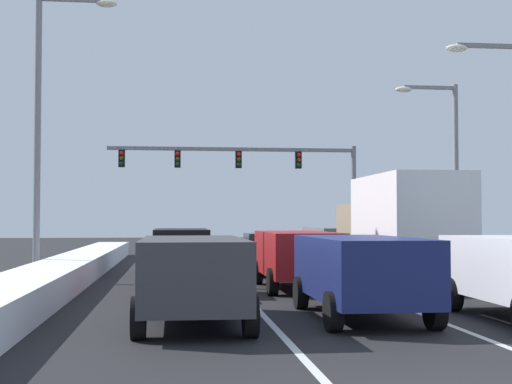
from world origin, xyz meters
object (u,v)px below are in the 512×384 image
object	(u,v)px
suv_gray_right_lane_third	(335,243)
sedan_maroon_left_lane_second	(181,266)
box_truck_right_lane_second	(400,224)
suv_black_left_lane_third	(181,247)
traffic_light_gantry	(262,168)
sedan_silver_center_lane_third	(268,253)
suv_navy_center_lane_nearest	(361,269)
street_lamp_right_mid	(447,157)
suv_charcoal_left_lane_nearest	(193,272)
suv_red_center_lane_second	(297,254)
street_lamp_left_mid	(48,112)
street_lamp_right_near	(512,137)

from	to	relation	value
suv_gray_right_lane_third	sedan_maroon_left_lane_second	distance (m)	12.64
box_truck_right_lane_second	suv_black_left_lane_third	xyz separation A→B (m)	(-6.79, 5.04, -0.88)
traffic_light_gantry	sedan_maroon_left_lane_second	bearing A→B (deg)	-102.98
sedan_silver_center_lane_third	sedan_maroon_left_lane_second	distance (m)	7.73
suv_navy_center_lane_nearest	street_lamp_right_mid	world-z (taller)	street_lamp_right_mid
box_truck_right_lane_second	suv_black_left_lane_third	size ratio (longest dim) A/B	1.47
suv_gray_right_lane_third	sedan_silver_center_lane_third	world-z (taller)	suv_gray_right_lane_third
suv_navy_center_lane_nearest	suv_charcoal_left_lane_nearest	size ratio (longest dim) A/B	1.00
suv_gray_right_lane_third	street_lamp_right_mid	xyz separation A→B (m)	(4.31, -1.93, 3.59)
suv_navy_center_lane_nearest	sedan_silver_center_lane_third	world-z (taller)	suv_navy_center_lane_nearest
sedan_silver_center_lane_third	suv_red_center_lane_second	bearing A→B (deg)	-89.17
suv_charcoal_left_lane_nearest	street_lamp_left_mid	bearing A→B (deg)	113.88
street_lamp_right_near	traffic_light_gantry	bearing A→B (deg)	107.91
suv_red_center_lane_second	suv_black_left_lane_third	world-z (taller)	same
box_truck_right_lane_second	suv_black_left_lane_third	world-z (taller)	box_truck_right_lane_second
suv_red_center_lane_second	sedan_silver_center_lane_third	world-z (taller)	suv_red_center_lane_second
street_lamp_right_near	street_lamp_right_mid	bearing A→B (deg)	86.58
suv_gray_right_lane_third	suv_charcoal_left_lane_nearest	xyz separation A→B (m)	(-6.53, -16.55, 0.00)
suv_black_left_lane_third	traffic_light_gantry	size ratio (longest dim) A/B	0.35
suv_charcoal_left_lane_nearest	street_lamp_right_mid	xyz separation A→B (m)	(10.84, 14.61, 3.59)
street_lamp_left_mid	street_lamp_right_mid	bearing A→B (deg)	16.10
sedan_maroon_left_lane_second	suv_black_left_lane_third	size ratio (longest dim) A/B	0.92
street_lamp_left_mid	suv_charcoal_left_lane_nearest	bearing A→B (deg)	-66.12
box_truck_right_lane_second	suv_red_center_lane_second	xyz separation A→B (m)	(-3.47, -1.14, -0.88)
suv_gray_right_lane_third	suv_black_left_lane_third	size ratio (longest dim) A/B	1.00
street_lamp_right_mid	street_lamp_left_mid	bearing A→B (deg)	-163.90
suv_black_left_lane_third	sedan_maroon_left_lane_second	bearing A→B (deg)	-90.49
traffic_light_gantry	suv_gray_right_lane_third	bearing A→B (deg)	-78.41
suv_red_center_lane_second	suv_black_left_lane_third	xyz separation A→B (m)	(-3.32, 6.18, 0.00)
suv_gray_right_lane_third	traffic_light_gantry	bearing A→B (deg)	101.59
box_truck_right_lane_second	street_lamp_right_near	xyz separation A→B (m)	(3.76, 0.05, 2.78)
suv_gray_right_lane_third	suv_navy_center_lane_nearest	xyz separation A→B (m)	(-3.06, -16.07, 0.00)
box_truck_right_lane_second	suv_red_center_lane_second	size ratio (longest dim) A/B	1.47
suv_navy_center_lane_nearest	sedan_silver_center_lane_third	size ratio (longest dim) A/B	1.09
sedan_maroon_left_lane_second	street_lamp_left_mid	size ratio (longest dim) A/B	0.47
suv_navy_center_lane_nearest	suv_red_center_lane_second	xyz separation A→B (m)	(-0.25, 6.30, 0.00)
suv_red_center_lane_second	sedan_silver_center_lane_third	bearing A→B (deg)	90.83
suv_gray_right_lane_third	suv_red_center_lane_second	world-z (taller)	same
suv_black_left_lane_third	sedan_silver_center_lane_third	bearing A→B (deg)	-2.50
suv_gray_right_lane_third	suv_red_center_lane_second	xyz separation A→B (m)	(-3.31, -9.77, 0.00)
suv_gray_right_lane_third	street_lamp_left_mid	bearing A→B (deg)	-150.03
street_lamp_left_mid	box_truck_right_lane_second	bearing A→B (deg)	-11.42
suv_black_left_lane_third	street_lamp_right_mid	bearing A→B (deg)	8.61
sedan_silver_center_lane_third	box_truck_right_lane_second	bearing A→B (deg)	-54.00
street_lamp_right_near	street_lamp_left_mid	distance (m)	15.14
suv_red_center_lane_second	sedan_silver_center_lane_third	distance (m)	6.05
suv_navy_center_lane_nearest	sedan_silver_center_lane_third	distance (m)	12.35
suv_charcoal_left_lane_nearest	sedan_silver_center_lane_third	bearing A→B (deg)	76.27
suv_gray_right_lane_third	street_lamp_right_mid	size ratio (longest dim) A/B	0.64
sedan_maroon_left_lane_second	traffic_light_gantry	bearing A→B (deg)	77.02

